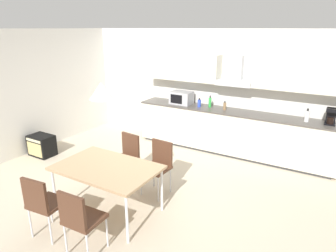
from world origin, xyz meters
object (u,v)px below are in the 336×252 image
(microwave, at_px, (181,98))
(guitar_amp, at_px, (42,145))
(chair_near_right, at_px, (79,217))
(dining_table, at_px, (107,169))
(pendant_lamp, at_px, (101,91))
(chair_far_right, at_px, (159,162))
(bottle_brown, at_px, (225,106))
(bottle_green, at_px, (210,102))
(bottle_white, at_px, (307,116))
(coffee_maker, at_px, (331,116))
(chair_far_left, at_px, (127,154))
(bottle_blue, at_px, (199,103))
(chair_near_left, at_px, (43,201))

(microwave, relative_size, guitar_amp, 0.92)
(chair_near_right, distance_m, guitar_amp, 3.40)
(dining_table, distance_m, guitar_amp, 2.78)
(chair_near_right, bearing_deg, pendant_lamp, 111.07)
(chair_far_right, distance_m, chair_near_right, 1.70)
(bottle_brown, height_order, bottle_green, bottle_green)
(bottle_green, height_order, pendant_lamp, pendant_lamp)
(bottle_brown, bearing_deg, dining_table, -101.31)
(bottle_white, relative_size, chair_near_right, 0.29)
(microwave, bearing_deg, bottle_brown, 0.31)
(coffee_maker, height_order, bottle_green, coffee_maker)
(dining_table, distance_m, chair_far_left, 0.92)
(bottle_blue, relative_size, chair_far_left, 0.22)
(microwave, bearing_deg, chair_near_left, -88.35)
(bottle_blue, distance_m, chair_near_right, 3.87)
(bottle_green, xyz_separation_m, chair_far_left, (-0.56, -2.23, -0.51))
(chair_near_right, relative_size, chair_far_left, 1.00)
(bottle_blue, bearing_deg, bottle_brown, 5.54)
(coffee_maker, distance_m, guitar_amp, 5.71)
(bottle_brown, relative_size, chair_far_right, 0.22)
(chair_near_right, xyz_separation_m, chair_near_left, (-0.64, 0.00, 0.00))
(bottle_blue, distance_m, chair_far_left, 2.21)
(guitar_amp, xyz_separation_m, pendant_lamp, (2.60, -0.85, 1.59))
(guitar_amp, bearing_deg, bottle_brown, 34.25)
(coffee_maker, relative_size, chair_far_right, 0.34)
(chair_far_left, bearing_deg, bottle_green, 75.84)
(microwave, bearing_deg, bottle_white, -0.51)
(chair_far_right, bearing_deg, pendant_lamp, -111.20)
(microwave, relative_size, chair_far_right, 0.55)
(microwave, height_order, chair_far_left, microwave)
(bottle_white, xyz_separation_m, chair_far_left, (-2.52, -2.16, -0.51))
(coffee_maker, relative_size, bottle_brown, 1.58)
(dining_table, relative_size, chair_near_left, 1.66)
(dining_table, bearing_deg, bottle_white, 53.67)
(coffee_maker, distance_m, bottle_white, 0.39)
(dining_table, height_order, chair_near_left, chair_near_left)
(chair_near_left, bearing_deg, pendant_lamp, 69.61)
(microwave, distance_m, guitar_amp, 3.19)
(bottle_green, relative_size, chair_near_left, 0.29)
(bottle_white, height_order, guitar_amp, bottle_white)
(guitar_amp, relative_size, pendant_lamp, 1.63)
(bottle_blue, bearing_deg, coffee_maker, 1.69)
(bottle_white, bearing_deg, bottle_brown, 178.96)
(chair_far_left, bearing_deg, chair_near_left, -90.05)
(bottle_green, height_order, chair_near_right, bottle_green)
(bottle_blue, bearing_deg, chair_far_left, -99.52)
(chair_near_left, bearing_deg, bottle_white, 56.76)
(bottle_brown, bearing_deg, chair_far_right, -97.24)
(bottle_blue, bearing_deg, chair_near_left, -95.35)
(chair_near_right, height_order, chair_near_left, same)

